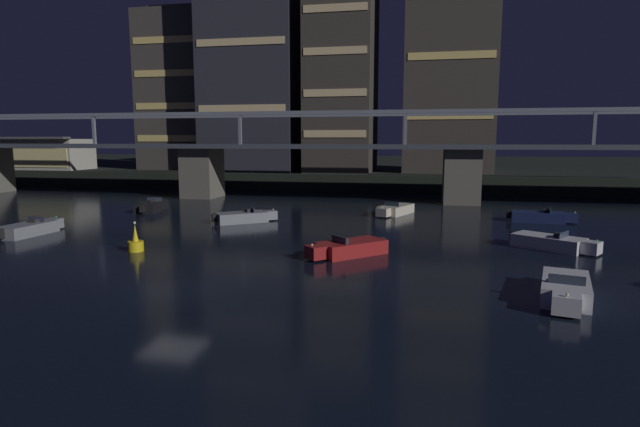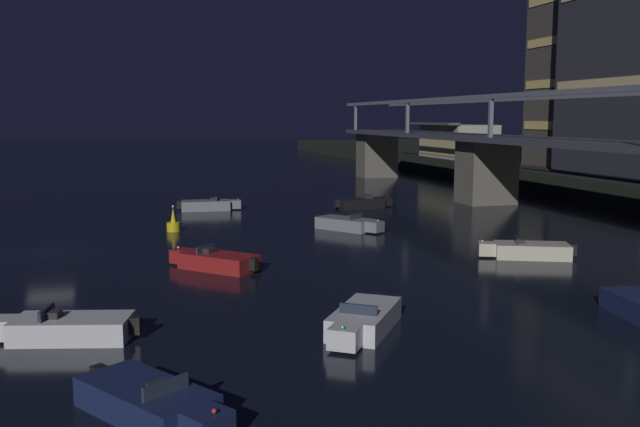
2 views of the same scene
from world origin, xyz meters
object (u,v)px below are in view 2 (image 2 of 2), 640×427
object	(u,v)px
river_bridge	(589,166)
speedboat_mid_center	(528,250)
speedboat_mid_left	(215,261)
speedboat_far_left	(362,203)
speedboat_near_right	(208,205)
channel_buoy	(173,224)
speedboat_near_center	(66,328)
tower_west_low	(601,61)
speedboat_far_center	(348,224)
waterfront_pavilion	(457,141)
speedboat_near_left	(363,320)
speedboat_mid_right	(151,402)

from	to	relation	value
river_bridge	speedboat_mid_center	bearing A→B (deg)	-50.12
speedboat_mid_left	speedboat_far_left	distance (m)	25.07
speedboat_near_right	speedboat_far_left	size ratio (longest dim) A/B	1.00
speedboat_far_left	channel_buoy	distance (m)	17.93
river_bridge	speedboat_near_center	xyz separation A→B (m)	(16.16, -32.54, -3.84)
speedboat_near_right	speedboat_mid_center	bearing A→B (deg)	31.50
tower_west_low	speedboat_mid_center	distance (m)	45.42
speedboat_far_center	waterfront_pavilion	bearing A→B (deg)	145.19
channel_buoy	river_bridge	bearing A→B (deg)	77.75
speedboat_far_left	speedboat_near_center	bearing A→B (deg)	-34.78
tower_west_low	speedboat_mid_left	xyz separation A→B (m)	(30.96, -45.44, -13.18)
tower_west_low	speedboat_far_left	world-z (taller)	tower_west_low
speedboat_near_left	speedboat_mid_left	size ratio (longest dim) A/B	1.08
speedboat_far_left	speedboat_mid_right	bearing A→B (deg)	-26.14
speedboat_mid_left	speedboat_far_center	bearing A→B (deg)	134.11
tower_west_low	speedboat_near_center	distance (m)	67.15
waterfront_pavilion	speedboat_far_center	distance (m)	49.42
river_bridge	tower_west_low	xyz separation A→B (m)	(-24.63, 19.15, 9.33)
speedboat_mid_left	speedboat_mid_right	bearing A→B (deg)	-11.98
speedboat_mid_left	speedboat_far_center	xyz separation A→B (m)	(-9.78, 10.09, 0.00)
speedboat_mid_left	channel_buoy	size ratio (longest dim) A/B	2.50
tower_west_low	waterfront_pavilion	distance (m)	22.52
tower_west_low	channel_buoy	bearing A→B (deg)	-68.31
speedboat_near_left	speedboat_near_right	bearing A→B (deg)	-176.80
speedboat_far_left	channel_buoy	bearing A→B (deg)	-63.59
waterfront_pavilion	speedboat_mid_center	size ratio (longest dim) A/B	2.45
river_bridge	speedboat_mid_right	world-z (taller)	river_bridge
speedboat_near_center	speedboat_near_right	distance (m)	33.22
speedboat_mid_right	speedboat_near_left	bearing A→B (deg)	125.37
waterfront_pavilion	speedboat_mid_center	world-z (taller)	waterfront_pavilion
waterfront_pavilion	tower_west_low	bearing A→B (deg)	20.58
speedboat_near_right	speedboat_far_center	size ratio (longest dim) A/B	1.11
speedboat_mid_left	speedboat_far_center	size ratio (longest dim) A/B	0.94
waterfront_pavilion	speedboat_far_left	bearing A→B (deg)	-38.19
speedboat_near_center	speedboat_mid_left	bearing A→B (deg)	147.54
speedboat_mid_left	river_bridge	bearing A→B (deg)	103.54
speedboat_near_right	speedboat_mid_left	distance (m)	22.44
tower_west_low	speedboat_near_center	bearing A→B (deg)	-51.72
speedboat_mid_right	channel_buoy	world-z (taller)	channel_buoy
river_bridge	waterfront_pavilion	bearing A→B (deg)	164.81
speedboat_mid_left	speedboat_mid_center	size ratio (longest dim) A/B	0.87
tower_west_low	speedboat_mid_right	xyz separation A→B (m)	(47.89, -49.03, -13.18)
tower_west_low	speedboat_mid_right	bearing A→B (deg)	-45.68
speedboat_mid_left	channel_buoy	distance (m)	12.42
river_bridge	speedboat_mid_center	size ratio (longest dim) A/B	18.05
speedboat_near_left	channel_buoy	bearing A→B (deg)	-167.56
waterfront_pavilion	speedboat_near_right	world-z (taller)	waterfront_pavilion
speedboat_near_left	speedboat_near_right	size ratio (longest dim) A/B	0.91
waterfront_pavilion	speedboat_mid_center	xyz separation A→B (m)	(51.89, -21.49, -4.02)
speedboat_near_right	channel_buoy	bearing A→B (deg)	-18.66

